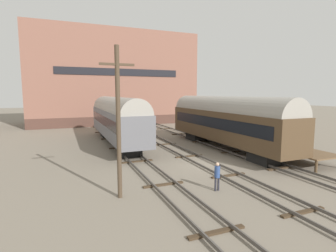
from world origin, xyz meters
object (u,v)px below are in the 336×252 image
object	(u,v)px
train_car_grey	(117,118)
bench	(259,135)
person_worker	(217,174)
utility_pole	(118,121)

from	to	relation	value
train_car_grey	bench	xyz separation A→B (m)	(12.67, -8.28, -1.50)
train_car_grey	person_worker	distance (m)	16.69
train_car_grey	bench	size ratio (longest dim) A/B	12.59
bench	utility_pole	world-z (taller)	utility_pole
train_car_grey	person_worker	bearing A→B (deg)	-81.09
train_car_grey	utility_pole	world-z (taller)	utility_pole
train_car_grey	bench	bearing A→B (deg)	-33.17
train_car_grey	utility_pole	bearing A→B (deg)	-100.63
person_worker	utility_pole	distance (m)	6.40
person_worker	utility_pole	world-z (taller)	utility_pole
person_worker	bench	bearing A→B (deg)	38.72
train_car_grey	bench	world-z (taller)	train_car_grey
train_car_grey	person_worker	xyz separation A→B (m)	(2.57, -16.38, -1.97)
utility_pole	bench	bearing A→B (deg)	24.16
bench	person_worker	xyz separation A→B (m)	(-10.10, -8.10, -0.47)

